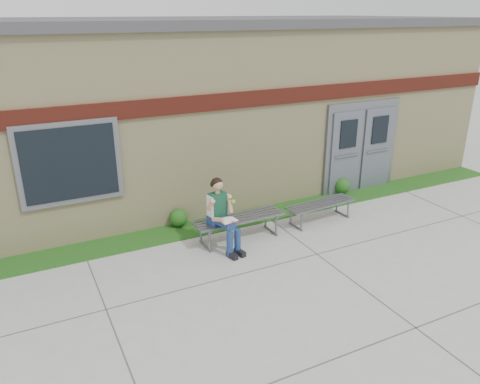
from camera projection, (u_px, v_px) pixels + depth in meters
ground at (286, 279)px, 8.15m from camera, size 80.00×80.00×0.00m
grass_strip at (224, 222)px, 10.31m from camera, size 16.00×0.80×0.02m
school_building at (170, 102)px, 12.38m from camera, size 16.20×6.22×4.20m
bench_left at (239, 222)px, 9.44m from camera, size 1.89×0.56×0.49m
bench_right at (320, 207)px, 10.29m from camera, size 1.68×0.58×0.43m
girl at (222, 213)px, 8.94m from camera, size 0.55×0.88×1.43m
shrub_mid at (178, 218)px, 10.05m from camera, size 0.39×0.39×0.39m
shrub_east at (342, 186)px, 11.86m from camera, size 0.40×0.40×0.40m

